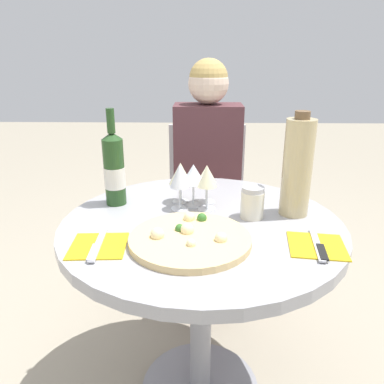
{
  "coord_description": "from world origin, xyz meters",
  "views": [
    {
      "loc": [
        -0.01,
        -1.08,
        1.2
      ],
      "look_at": [
        -0.03,
        -0.01,
        0.81
      ],
      "focal_mm": 35.0,
      "sensor_mm": 36.0,
      "label": 1
    }
  ],
  "objects_px": {
    "tall_carafe": "(297,167)",
    "chair_behind_diner": "(206,208)",
    "seated_diner": "(207,195)",
    "dining_table": "(201,259)",
    "pizza_large": "(190,238)",
    "wine_bottle": "(114,169)"
  },
  "relations": [
    {
      "from": "seated_diner",
      "to": "tall_carafe",
      "type": "height_order",
      "value": "seated_diner"
    },
    {
      "from": "pizza_large",
      "to": "tall_carafe",
      "type": "bearing_deg",
      "value": 32.01
    },
    {
      "from": "pizza_large",
      "to": "dining_table",
      "type": "bearing_deg",
      "value": 76.67
    },
    {
      "from": "tall_carafe",
      "to": "chair_behind_diner",
      "type": "bearing_deg",
      "value": 110.48
    },
    {
      "from": "tall_carafe",
      "to": "wine_bottle",
      "type": "bearing_deg",
      "value": 172.82
    },
    {
      "from": "dining_table",
      "to": "tall_carafe",
      "type": "distance_m",
      "value": 0.43
    },
    {
      "from": "dining_table",
      "to": "seated_diner",
      "type": "height_order",
      "value": "seated_diner"
    },
    {
      "from": "pizza_large",
      "to": "wine_bottle",
      "type": "bearing_deg",
      "value": 133.05
    },
    {
      "from": "wine_bottle",
      "to": "pizza_large",
      "type": "bearing_deg",
      "value": -46.95
    },
    {
      "from": "dining_table",
      "to": "pizza_large",
      "type": "xyz_separation_m",
      "value": [
        -0.03,
        -0.14,
        0.15
      ]
    },
    {
      "from": "dining_table",
      "to": "seated_diner",
      "type": "bearing_deg",
      "value": 87.44
    },
    {
      "from": "chair_behind_diner",
      "to": "tall_carafe",
      "type": "relative_size",
      "value": 2.53
    },
    {
      "from": "pizza_large",
      "to": "tall_carafe",
      "type": "relative_size",
      "value": 1.02
    },
    {
      "from": "tall_carafe",
      "to": "dining_table",
      "type": "bearing_deg",
      "value": -167.61
    },
    {
      "from": "seated_diner",
      "to": "pizza_large",
      "type": "xyz_separation_m",
      "value": [
        -0.06,
        -0.8,
        0.17
      ]
    },
    {
      "from": "dining_table",
      "to": "seated_diner",
      "type": "distance_m",
      "value": 0.66
    },
    {
      "from": "dining_table",
      "to": "pizza_large",
      "type": "distance_m",
      "value": 0.21
    },
    {
      "from": "chair_behind_diner",
      "to": "tall_carafe",
      "type": "distance_m",
      "value": 0.89
    },
    {
      "from": "seated_diner",
      "to": "pizza_large",
      "type": "bearing_deg",
      "value": 85.48
    },
    {
      "from": "pizza_large",
      "to": "wine_bottle",
      "type": "distance_m",
      "value": 0.41
    },
    {
      "from": "seated_diner",
      "to": "tall_carafe",
      "type": "bearing_deg",
      "value": 114.59
    },
    {
      "from": "dining_table",
      "to": "wine_bottle",
      "type": "distance_m",
      "value": 0.42
    }
  ]
}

